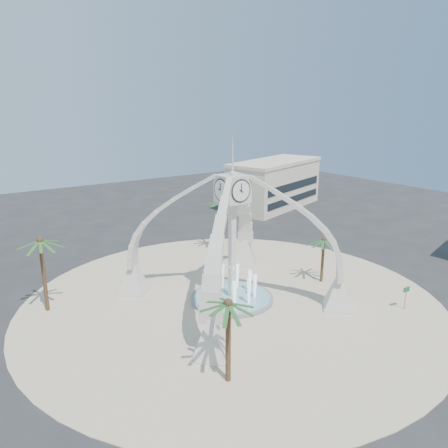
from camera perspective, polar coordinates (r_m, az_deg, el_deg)
ground at (r=43.13m, az=1.04°, el=-9.94°), size 140.00×140.00×0.00m
plaza at (r=43.11m, az=1.04°, el=-9.91°), size 40.00×40.00×0.06m
clock_tower at (r=40.77m, az=1.08°, el=-1.67°), size 17.94×17.94×16.30m
fountain at (r=43.00m, az=1.04°, el=-9.59°), size 8.00×8.00×3.62m
building_ne at (r=80.89m, az=6.65°, el=5.24°), size 21.87×14.17×8.60m
palm_east at (r=46.94m, az=12.91°, el=-2.08°), size 4.44×4.44×5.37m
palm_west at (r=41.92m, az=-22.90°, el=-2.15°), size 4.92×4.92×7.55m
palm_north at (r=54.89m, az=-0.38°, el=2.90°), size 4.90×4.90×7.46m
palm_south at (r=29.07m, az=0.56°, el=-10.46°), size 4.93×4.93×6.61m
street_sign at (r=43.89m, az=22.69°, el=-8.26°), size 0.89×0.14×2.43m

